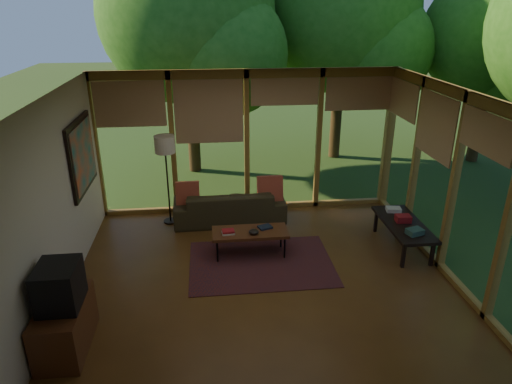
{
  "coord_description": "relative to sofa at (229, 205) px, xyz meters",
  "views": [
    {
      "loc": [
        -0.73,
        -5.73,
        3.76
      ],
      "look_at": [
        -0.03,
        0.7,
        1.09
      ],
      "focal_mm": 32.0,
      "sensor_mm": 36.0,
      "label": 1
    }
  ],
  "objects": [
    {
      "name": "floor",
      "position": [
        0.38,
        -2.0,
        -0.3
      ],
      "size": [
        5.5,
        5.5,
        0.0
      ],
      "primitive_type": "plane",
      "color": "brown",
      "rests_on": "ground"
    },
    {
      "name": "ceiling",
      "position": [
        0.38,
        -2.0,
        2.4
      ],
      "size": [
        5.5,
        5.5,
        0.0
      ],
      "primitive_type": "plane",
      "rotation": [
        3.14,
        0.0,
        0.0
      ],
      "color": "white",
      "rests_on": "ground"
    },
    {
      "name": "wall_left",
      "position": [
        -2.37,
        -2.0,
        1.05
      ],
      "size": [
        0.04,
        5.0,
        2.7
      ],
      "primitive_type": "cube",
      "color": "beige",
      "rests_on": "ground"
    },
    {
      "name": "wall_front",
      "position": [
        0.38,
        -4.5,
        1.05
      ],
      "size": [
        5.5,
        0.04,
        2.7
      ],
      "primitive_type": "cube",
      "color": "beige",
      "rests_on": "ground"
    },
    {
      "name": "window_wall_back",
      "position": [
        0.38,
        0.5,
        1.05
      ],
      "size": [
        5.5,
        0.12,
        2.7
      ],
      "primitive_type": "cube",
      "color": "olive",
      "rests_on": "ground"
    },
    {
      "name": "window_wall_right",
      "position": [
        3.13,
        -2.0,
        1.05
      ],
      "size": [
        0.12,
        5.0,
        2.7
      ],
      "primitive_type": "cube",
      "color": "olive",
      "rests_on": "ground"
    },
    {
      "name": "exterior_lawn",
      "position": [
        8.38,
        6.0,
        -0.31
      ],
      "size": [
        40.0,
        40.0,
        0.0
      ],
      "primitive_type": "plane",
      "color": "#2D4D1D",
      "rests_on": "ground"
    },
    {
      "name": "tree_nw",
      "position": [
        -0.68,
        2.94,
        3.24
      ],
      "size": [
        3.85,
        3.85,
        5.47
      ],
      "color": "#3E2D16",
      "rests_on": "ground"
    },
    {
      "name": "tree_ne",
      "position": [
        2.98,
        3.67,
        3.21
      ],
      "size": [
        3.7,
        3.7,
        5.36
      ],
      "color": "#3E2D16",
      "rests_on": "ground"
    },
    {
      "name": "tree_far",
      "position": [
        6.19,
        2.86,
        2.78
      ],
      "size": [
        2.9,
        2.9,
        4.54
      ],
      "color": "#3E2D16",
      "rests_on": "ground"
    },
    {
      "name": "rug",
      "position": [
        0.4,
        -1.61,
        -0.29
      ],
      "size": [
        2.22,
        1.57,
        0.01
      ],
      "primitive_type": "cube",
      "color": "maroon",
      "rests_on": "floor"
    },
    {
      "name": "sofa",
      "position": [
        0.0,
        0.0,
        0.0
      ],
      "size": [
        2.06,
        0.85,
        0.6
      ],
      "primitive_type": "imported",
      "rotation": [
        0.0,
        0.0,
        3.17
      ],
      "color": "#36301B",
      "rests_on": "floor"
    },
    {
      "name": "pillow_left",
      "position": [
        -0.75,
        -0.05,
        0.29
      ],
      "size": [
        0.42,
        0.23,
        0.44
      ],
      "primitive_type": "cube",
      "rotation": [
        -0.21,
        0.0,
        0.0
      ],
      "color": "maroon",
      "rests_on": "sofa"
    },
    {
      "name": "pillow_right",
      "position": [
        0.75,
        -0.05,
        0.32
      ],
      "size": [
        0.47,
        0.25,
        0.49
      ],
      "primitive_type": "cube",
      "rotation": [
        -0.21,
        0.0,
        0.0
      ],
      "color": "maroon",
      "rests_on": "sofa"
    },
    {
      "name": "ct_book_lower",
      "position": [
        -0.09,
        -1.36,
        0.14
      ],
      "size": [
        0.21,
        0.17,
        0.03
      ],
      "primitive_type": "cube",
      "rotation": [
        0.0,
        0.0,
        0.12
      ],
      "color": "beige",
      "rests_on": "coffee_table"
    },
    {
      "name": "ct_book_upper",
      "position": [
        -0.09,
        -1.36,
        0.17
      ],
      "size": [
        0.2,
        0.16,
        0.03
      ],
      "primitive_type": "cube",
      "rotation": [
        0.0,
        0.0,
        0.1
      ],
      "color": "maroon",
      "rests_on": "coffee_table"
    },
    {
      "name": "ct_book_side",
      "position": [
        0.51,
        -1.23,
        0.14
      ],
      "size": [
        0.25,
        0.22,
        0.03
      ],
      "primitive_type": "cube",
      "rotation": [
        0.0,
        0.0,
        0.34
      ],
      "color": "black",
      "rests_on": "coffee_table"
    },
    {
      "name": "ct_bowl",
      "position": [
        0.31,
        -1.41,
        0.16
      ],
      "size": [
        0.16,
        0.16,
        0.07
      ],
      "primitive_type": "ellipsoid",
      "color": "black",
      "rests_on": "coffee_table"
    },
    {
      "name": "media_cabinet",
      "position": [
        -2.09,
        -3.21,
        0.0
      ],
      "size": [
        0.5,
        1.0,
        0.6
      ],
      "primitive_type": "cube",
      "color": "#5B2F19",
      "rests_on": "floor"
    },
    {
      "name": "television",
      "position": [
        -2.07,
        -3.21,
        0.55
      ],
      "size": [
        0.45,
        0.55,
        0.5
      ],
      "primitive_type": "cube",
      "color": "black",
      "rests_on": "media_cabinet"
    },
    {
      "name": "console_book_a",
      "position": [
        2.78,
        -1.75,
        0.2
      ],
      "size": [
        0.28,
        0.24,
        0.09
      ],
      "primitive_type": "cube",
      "rotation": [
        0.0,
        0.0,
        0.29
      ],
      "color": "#2E5148",
      "rests_on": "side_console"
    },
    {
      "name": "console_book_b",
      "position": [
        2.78,
        -1.3,
        0.21
      ],
      "size": [
        0.25,
        0.19,
        0.11
      ],
      "primitive_type": "cube",
      "rotation": [
        0.0,
        0.0,
        -0.07
      ],
      "color": "maroon",
      "rests_on": "side_console"
    },
    {
      "name": "console_book_c",
      "position": [
        2.78,
        -0.9,
        0.19
      ],
      "size": [
        0.27,
        0.22,
        0.07
      ],
      "primitive_type": "cube",
      "rotation": [
        0.0,
        0.0,
        -0.17
      ],
      "color": "beige",
      "rests_on": "side_console"
    },
    {
      "name": "floor_lamp",
      "position": [
        -1.1,
        0.04,
        1.11
      ],
      "size": [
        0.36,
        0.36,
        1.65
      ],
      "color": "black",
      "rests_on": "floor"
    },
    {
      "name": "coffee_table",
      "position": [
        0.26,
        -1.31,
        0.09
      ],
      "size": [
        1.2,
        0.5,
        0.43
      ],
      "color": "#5B2F19",
      "rests_on": "floor"
    },
    {
      "name": "side_console",
      "position": [
        2.78,
        -1.35,
        0.11
      ],
      "size": [
        0.6,
        1.4,
        0.46
      ],
      "color": "black",
      "rests_on": "floor"
    },
    {
      "name": "wall_painting",
      "position": [
        -2.33,
        -0.6,
        1.25
      ],
      "size": [
        0.06,
        1.35,
        1.15
      ],
      "color": "black",
      "rests_on": "wall_left"
    }
  ]
}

